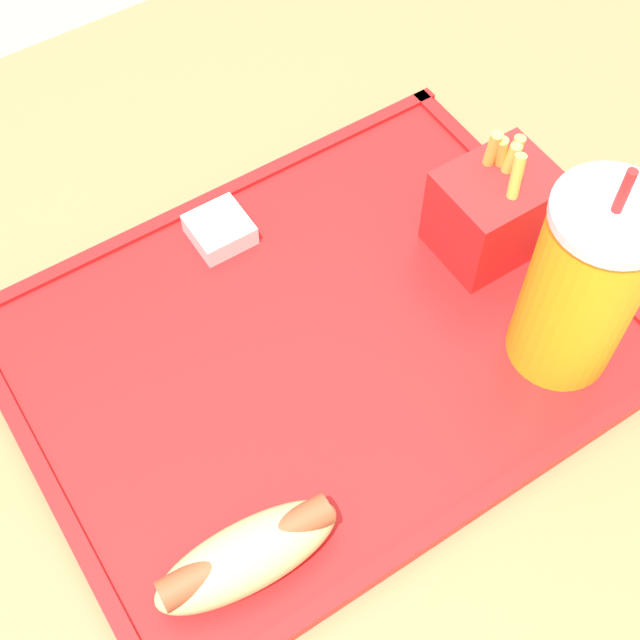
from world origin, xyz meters
name	(u,v)px	position (x,y,z in m)	size (l,w,h in m)	color
ground_plane	(327,608)	(0.00, 0.00, 0.00)	(8.00, 8.00, 0.00)	gray
dining_table	(329,521)	(0.00, 0.00, 0.37)	(1.27, 0.92, 0.74)	olive
food_tray	(320,344)	(0.00, -0.01, 0.74)	(0.46, 0.35, 0.01)	red
soda_cup	(583,286)	(-0.14, 0.09, 0.83)	(0.08, 0.08, 0.20)	gold
hot_dog_far	(248,555)	(0.14, 0.11, 0.77)	(0.13, 0.05, 0.04)	#DBB270
fries_carton	(494,209)	(-0.16, -0.02, 0.79)	(0.09, 0.07, 0.11)	red
sauce_cup_mayo	(220,229)	(0.02, -0.14, 0.76)	(0.05, 0.05, 0.02)	silver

